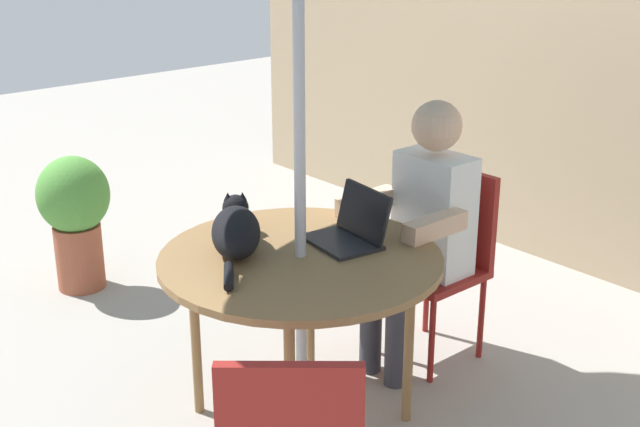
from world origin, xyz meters
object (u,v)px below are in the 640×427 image
at_px(person_seated, 423,222).
at_px(cat, 236,230).
at_px(potted_plant_near_fence, 75,212).
at_px(patio_table, 301,268).
at_px(laptop, 353,227).
at_px(chair_occupied, 445,249).

distance_m(person_seated, cat, 0.89).
bearing_deg(potted_plant_near_fence, person_seated, 24.65).
bearing_deg(cat, patio_table, 36.53).
bearing_deg(laptop, chair_occupied, 92.28).
distance_m(chair_occupied, cat, 1.07).
relative_size(chair_occupied, potted_plant_near_fence, 1.18).
bearing_deg(person_seated, potted_plant_near_fence, -155.35).
distance_m(patio_table, potted_plant_near_fence, 1.79).
xyz_separation_m(person_seated, cat, (-0.21, -0.85, 0.12)).
height_order(patio_table, person_seated, person_seated).
distance_m(chair_occupied, potted_plant_near_fence, 2.02).
xyz_separation_m(patio_table, cat, (-0.21, -0.15, 0.14)).
relative_size(patio_table, laptop, 3.35).
height_order(person_seated, potted_plant_near_fence, person_seated).
height_order(laptop, potted_plant_near_fence, laptop).
xyz_separation_m(laptop, potted_plant_near_fence, (-1.80, -0.37, -0.34)).
bearing_deg(chair_occupied, laptop, -87.72).
bearing_deg(chair_occupied, patio_table, -90.00).
distance_m(laptop, potted_plant_near_fence, 1.87).
height_order(chair_occupied, cat, cat).
bearing_deg(cat, chair_occupied, 78.31).
distance_m(chair_occupied, laptop, 0.66).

